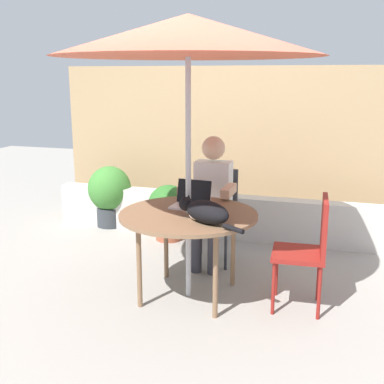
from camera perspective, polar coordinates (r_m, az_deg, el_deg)
The scene contains 12 objects.
ground_plane at distance 4.18m, azimuth -0.41°, elevation -11.96°, with size 14.00×14.00×0.00m, color gray.
fence_back at distance 5.99m, azimuth 5.98°, elevation 5.37°, with size 4.64×0.08×1.90m, color tan.
planter_wall_low at distance 5.51m, azimuth 4.46°, elevation -2.89°, with size 4.18×0.20×0.49m, color beige.
patio_table at distance 3.94m, azimuth -0.43°, elevation -3.19°, with size 1.12×1.12×0.72m.
patio_umbrella at distance 3.78m, azimuth -0.47°, elevation 17.83°, with size 2.05×2.05×2.24m.
chair_occupied at distance 4.79m, azimuth 2.74°, elevation -1.77°, with size 0.40×0.40×0.90m.
chair_empty at distance 3.87m, azimuth 13.65°, elevation -5.93°, with size 0.42×0.42×0.90m.
person_seated at distance 4.60m, azimuth 2.28°, elevation -0.24°, with size 0.48×0.48×1.24m.
laptop at distance 4.11m, azimuth -0.01°, elevation -0.81°, with size 0.32×0.27×0.21m.
cat at distance 3.66m, azimuth 1.50°, elevation -2.31°, with size 0.58×0.39×0.17m.
potted_plant_near_fence at distance 5.96m, azimuth -9.60°, elevation -0.10°, with size 0.52×0.52×0.73m.
potted_plant_by_chair at distance 5.40m, azimuth -2.75°, elevation -1.96°, with size 0.45×0.45×0.62m.
Camera 1 is at (1.13, -3.60, 1.81)m, focal length 45.57 mm.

